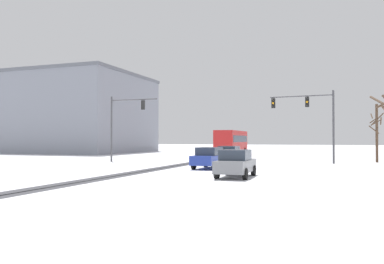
% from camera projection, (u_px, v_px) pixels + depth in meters
% --- Properties ---
extents(wheel_track_left_lane, '(0.81, 33.98, 0.01)m').
position_uv_depth(wheel_track_left_lane, '(136.00, 174.00, 25.73)').
color(wheel_track_left_lane, '#424247').
rests_on(wheel_track_left_lane, ground).
extents(wheel_track_right_lane, '(0.92, 33.98, 0.01)m').
position_uv_depth(wheel_track_right_lane, '(126.00, 173.00, 25.98)').
color(wheel_track_right_lane, '#424247').
rests_on(wheel_track_right_lane, ground).
extents(sidewalk_kerb_right, '(4.00, 33.98, 0.12)m').
position_uv_depth(sidewalk_kerb_right, '(363.00, 183.00, 19.71)').
color(sidewalk_kerb_right, white).
rests_on(sidewalk_kerb_right, ground).
extents(traffic_signal_near_left, '(5.07, 0.38, 6.50)m').
position_uv_depth(traffic_signal_near_left, '(123.00, 118.00, 39.11)').
color(traffic_signal_near_left, '#47474C').
rests_on(traffic_signal_near_left, ground).
extents(traffic_signal_near_right, '(5.58, 0.61, 6.50)m').
position_uv_depth(traffic_signal_near_right, '(311.00, 112.00, 35.13)').
color(traffic_signal_near_right, '#47474C').
rests_on(traffic_signal_near_right, ground).
extents(car_dark_green_lead, '(1.85, 4.11, 1.62)m').
position_uv_depth(car_dark_green_lead, '(229.00, 155.00, 35.26)').
color(car_dark_green_lead, '#194C2D').
rests_on(car_dark_green_lead, ground).
extents(car_blue_second, '(1.99, 4.18, 1.62)m').
position_uv_depth(car_blue_second, '(210.00, 158.00, 30.14)').
color(car_blue_second, '#233899').
rests_on(car_blue_second, ground).
extents(car_grey_third, '(1.86, 4.12, 1.62)m').
position_uv_depth(car_grey_third, '(236.00, 163.00, 23.27)').
color(car_grey_third, slate).
rests_on(car_grey_third, ground).
extents(bus_oncoming, '(2.99, 11.09, 3.38)m').
position_uv_depth(bus_oncoming, '(232.00, 141.00, 55.07)').
color(bus_oncoming, '#B21E1E').
rests_on(bus_oncoming, ground).
extents(bare_tree_sidewalk_far, '(1.46, 1.47, 5.62)m').
position_uv_depth(bare_tree_sidewalk_far, '(377.00, 131.00, 38.06)').
color(bare_tree_sidewalk_far, '#4C3828').
rests_on(bare_tree_sidewalk_far, ground).
extents(office_building_far_left_block, '(24.93, 20.31, 12.95)m').
position_uv_depth(office_building_far_left_block, '(69.00, 114.00, 67.76)').
color(office_building_far_left_block, gray).
rests_on(office_building_far_left_block, ground).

